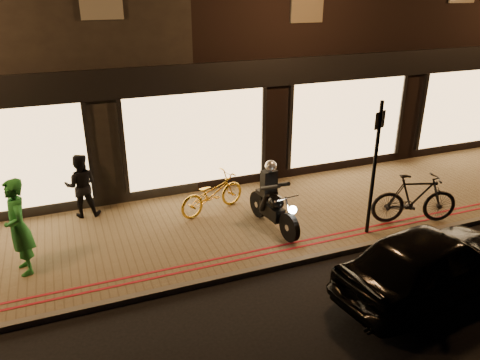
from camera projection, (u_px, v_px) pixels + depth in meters
name	position (u px, v px, depth m)	size (l,w,h in m)	color
ground	(256.00, 275.00, 9.18)	(90.00, 90.00, 0.00)	black
sidewalk	(223.00, 226.00, 10.87)	(50.00, 4.00, 0.12)	brown
kerb_stone	(255.00, 271.00, 9.20)	(50.00, 0.14, 0.12)	#59544C
red_kerb_lines	(246.00, 255.00, 9.61)	(50.00, 0.26, 0.01)	maroon
building_row	(150.00, 17.00, 15.23)	(48.00, 10.11, 8.50)	black
motorcycle	(273.00, 203.00, 10.50)	(0.64, 1.94, 1.59)	black
sign_post	(375.00, 162.00, 9.86)	(0.33, 0.17, 3.00)	black
bicycle_gold	(212.00, 194.00, 11.29)	(0.63, 1.79, 0.94)	gold
bicycle_dark	(415.00, 199.00, 10.74)	(0.56, 1.99, 1.20)	black
person_green	(18.00, 227.00, 8.74)	(0.70, 0.46, 1.92)	#1D702A
person_dark	(81.00, 186.00, 10.98)	(0.75, 0.59, 1.55)	black
parked_car	(431.00, 262.00, 8.42)	(1.55, 3.84, 1.31)	black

